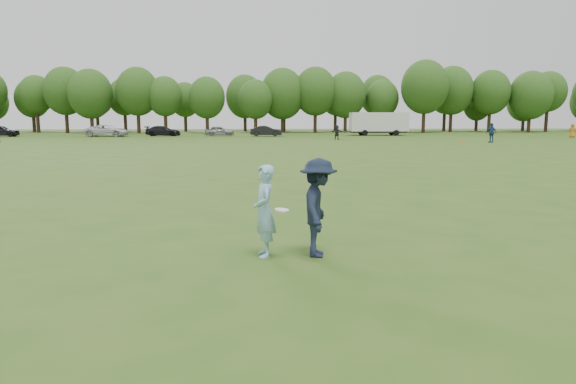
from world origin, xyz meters
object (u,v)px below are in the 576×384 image
Objects in this scene: car_a at (0,131)px; car_e at (219,131)px; cargo_trailer at (379,123)px; player_far_d at (337,132)px; defender at (318,208)px; car_d at (163,131)px; car_c at (107,131)px; car_f at (266,131)px; field_cone at (460,142)px; thrower at (264,211)px; player_far_c at (572,131)px; player_far_b at (491,133)px.

car_e is at bearing -93.72° from car_a.
cargo_trailer reaches higher than car_a.
defender is at bearing -121.21° from player_far_d.
car_a is 0.99× the size of car_d.
defender reaches higher than car_c.
car_a is at bearing 92.91° from car_c.
defender reaches higher than car_e.
cargo_trailer is (15.84, 2.31, 1.07)m from car_f.
car_d reaches higher than field_cone.
thrower is at bearing -105.43° from cargo_trailer.
cargo_trailer is at bearing -93.88° from car_a.
car_a is at bearing 28.90° from player_far_c.
car_c is at bearing 107.90° from car_d.
defender is 6.31× the size of field_cone.
player_far_b is 0.22× the size of cargo_trailer.
thrower is at bearing -163.92° from car_d.
car_a is 34.88m from car_f.
player_far_d is at bearing 0.13° from defender.
thrower reaches higher than car_e.
defender reaches higher than player_far_d.
car_d is 0.52× the size of cargo_trailer.
thrower is 0.38× the size of car_d.
car_f is (14.00, -2.04, 0.02)m from car_d.
car_a is at bearing -137.08° from player_far_b.
player_far_b reaches higher than thrower.
car_a is at bearing 39.42° from defender.
car_f is at bearing 9.32° from defender.
car_c is (-20.74, 60.02, -0.17)m from defender.
player_far_b reaches higher than player_far_c.
thrower is 1.06× the size of player_far_d.
defender is at bearing -155.87° from car_a.
car_f is at bearing 133.83° from field_cone.
defender reaches higher than car_d.
car_a is at bearing 91.22° from car_e.
thrower reaches higher than field_cone.
player_far_b reaches higher than car_f.
player_far_d is at bearing -146.14° from player_far_b.
defender is 0.41× the size of car_a.
player_far_c is at bearing -26.61° from defender.
car_e is (-6.12, 61.32, -0.26)m from defender.
player_far_b is at bearing -71.15° from cargo_trailer.
car_c reaches higher than car_d.
car_d is at bearing 83.53° from car_f.
field_cone is (32.80, -21.62, -0.53)m from car_d.
defender is 0.21× the size of cargo_trailer.
thrower is at bearing -122.38° from player_far_d.
player_far_b is (23.96, 41.79, 0.11)m from thrower.
car_c reaches higher than field_cone.
cargo_trailer is (22.18, 0.64, 1.09)m from car_e.
field_cone is (25.14, -21.25, -0.53)m from car_e.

